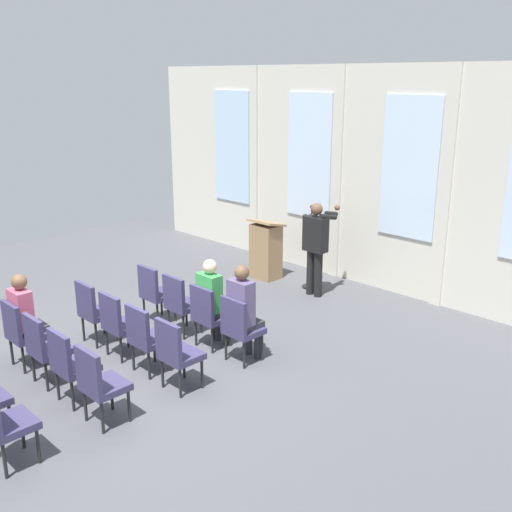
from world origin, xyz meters
The scene contains 21 objects.
ground_plane centered at (0.00, 0.00, 0.00)m, with size 14.27×14.27×0.00m, color #4C4C51.
rear_partition centered at (0.03, 5.33, 2.00)m, with size 10.97×0.14×3.96m.
speaker centered at (0.02, 4.18, 0.97)m, with size 0.52×0.69×1.67m.
mic_stand centered at (-0.29, 4.41, 0.34)m, with size 0.28×0.28×1.55m.
lectern centered at (-1.25, 4.24, 0.55)m, with size 0.60×0.48×1.16m.
chair_r0_c0 centered at (-0.97, 1.44, 0.53)m, with size 0.46×0.44×0.94m.
chair_r0_c1 centered at (-0.32, 1.44, 0.53)m, with size 0.46×0.44×0.94m.
chair_r0_c2 centered at (0.32, 1.44, 0.53)m, with size 0.46×0.44×0.94m.
audience_r0_c2 centered at (0.32, 1.52, 0.73)m, with size 0.36×0.39×1.31m.
chair_r0_c3 centered at (0.97, 1.44, 0.53)m, with size 0.46×0.44×0.94m.
audience_r0_c3 centered at (0.97, 1.52, 0.76)m, with size 0.36×0.39×1.38m.
chair_r1_c0 centered at (-0.97, 0.37, 0.53)m, with size 0.46×0.44×0.94m.
chair_r1_c1 centered at (-0.32, 0.37, 0.53)m, with size 0.46×0.44×0.94m.
chair_r1_c2 centered at (0.32, 0.37, 0.53)m, with size 0.46×0.44×0.94m.
chair_r1_c3 centered at (0.97, 0.37, 0.53)m, with size 0.46×0.44×0.94m.
chair_r2_c0 centered at (-0.97, -0.70, 0.53)m, with size 0.46×0.44×0.94m.
audience_r2_c0 centered at (-0.97, -0.62, 0.72)m, with size 0.36×0.39×1.30m.
chair_r2_c1 centered at (-0.32, -0.70, 0.53)m, with size 0.46×0.44×0.94m.
chair_r2_c2 centered at (0.32, -0.70, 0.53)m, with size 0.46×0.44×0.94m.
chair_r2_c3 centered at (0.97, -0.70, 0.53)m, with size 0.46×0.44×0.94m.
chair_r3_c3 centered at (0.97, -1.77, 0.53)m, with size 0.46×0.44×0.94m.
Camera 1 is at (6.34, -3.62, 3.75)m, focal length 41.77 mm.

